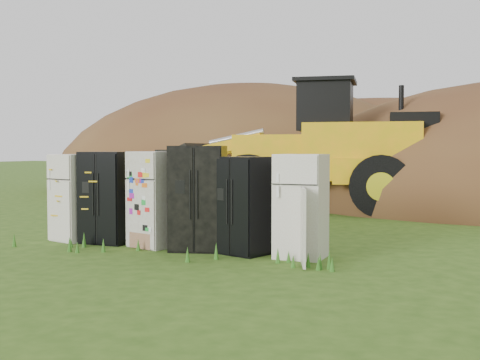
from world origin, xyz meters
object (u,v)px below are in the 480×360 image
(fridge_dark_mid, at_px, (198,198))
(wheel_loader, at_px, (293,146))
(fridge_open_door, at_px, (301,206))
(fridge_leftmost, at_px, (75,197))
(fridge_black_side, at_px, (108,197))
(fridge_black_right, at_px, (244,205))
(fridge_sticker, at_px, (155,199))

(fridge_dark_mid, xyz_separation_m, wheel_loader, (-0.78, 7.35, 0.97))
(fridge_open_door, bearing_deg, fridge_dark_mid, 179.20)
(fridge_open_door, bearing_deg, fridge_leftmost, 178.62)
(fridge_leftmost, height_order, fridge_dark_mid, fridge_dark_mid)
(fridge_leftmost, distance_m, fridge_dark_mid, 2.77)
(fridge_leftmost, relative_size, fridge_dark_mid, 0.91)
(fridge_leftmost, distance_m, wheel_loader, 7.69)
(fridge_open_door, bearing_deg, fridge_black_side, 178.34)
(fridge_black_side, height_order, fridge_black_right, fridge_black_side)
(fridge_sticker, bearing_deg, wheel_loader, 103.54)
(fridge_leftmost, relative_size, fridge_black_side, 0.97)
(fridge_leftmost, xyz_separation_m, fridge_open_door, (4.70, 0.04, 0.01))
(fridge_black_side, bearing_deg, fridge_sticker, -1.69)
(fridge_black_right, bearing_deg, fridge_dark_mid, -163.32)
(fridge_black_right, bearing_deg, fridge_open_door, 18.95)
(fridge_black_side, relative_size, fridge_open_door, 1.02)
(fridge_open_door, xyz_separation_m, wheel_loader, (-2.71, 7.31, 1.05))
(fridge_black_side, relative_size, wheel_loader, 0.22)
(fridge_open_door, bearing_deg, wheel_loader, 108.43)
(fridge_sticker, bearing_deg, fridge_open_door, 15.04)
(fridge_leftmost, relative_size, fridge_open_door, 0.99)
(fridge_black_right, bearing_deg, fridge_sticker, -163.65)
(fridge_leftmost, distance_m, fridge_black_side, 0.78)
(fridge_dark_mid, bearing_deg, fridge_black_side, 161.31)
(fridge_dark_mid, bearing_deg, fridge_leftmost, 162.02)
(fridge_leftmost, height_order, fridge_black_side, fridge_black_side)
(fridge_sticker, bearing_deg, fridge_dark_mid, 13.77)
(fridge_black_side, bearing_deg, fridge_open_door, -1.01)
(fridge_leftmost, xyz_separation_m, wheel_loader, (1.98, 7.36, 1.06))
(fridge_sticker, relative_size, wheel_loader, 0.22)
(fridge_sticker, relative_size, fridge_black_right, 1.05)
(fridge_dark_mid, bearing_deg, fridge_sticker, 161.14)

